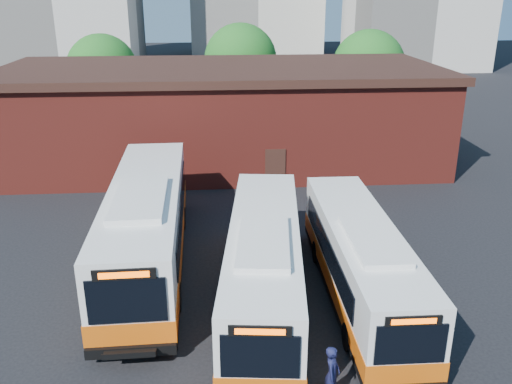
{
  "coord_description": "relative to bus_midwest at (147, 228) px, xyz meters",
  "views": [
    {
      "loc": [
        -0.43,
        -16.08,
        11.06
      ],
      "look_at": [
        1.27,
        6.2,
        2.7
      ],
      "focal_mm": 38.0,
      "sensor_mm": 36.0,
      "label": 1
    }
  ],
  "objects": [
    {
      "name": "tree_west",
      "position": [
        -6.59,
        27.09,
        2.93
      ],
      "size": [
        6.0,
        6.0,
        7.65
      ],
      "color": "#382314",
      "rests_on": "ground"
    },
    {
      "name": "ground",
      "position": [
        3.41,
        -4.91,
        -1.71
      ],
      "size": [
        220.0,
        220.0,
        0.0
      ],
      "primitive_type": "plane",
      "color": "black"
    },
    {
      "name": "bus_mideast",
      "position": [
        4.62,
        -3.4,
        -0.2
      ],
      "size": [
        3.8,
        12.38,
        3.33
      ],
      "rotation": [
        0.0,
        0.0,
        -0.11
      ],
      "color": "silver",
      "rests_on": "ground"
    },
    {
      "name": "bus_east",
      "position": [
        8.25,
        -3.31,
        -0.28
      ],
      "size": [
        2.56,
        11.66,
        3.16
      ],
      "rotation": [
        0.0,
        0.0,
        -0.01
      ],
      "color": "silver",
      "rests_on": "ground"
    },
    {
      "name": "tree_mid",
      "position": [
        5.41,
        29.09,
        3.37
      ],
      "size": [
        6.56,
        6.56,
        8.36
      ],
      "color": "#382314",
      "rests_on": "ground"
    },
    {
      "name": "bus_midwest",
      "position": [
        0.0,
        0.0,
        0.0
      ],
      "size": [
        3.2,
        13.93,
        3.77
      ],
      "rotation": [
        0.0,
        0.0,
        0.02
      ],
      "color": "silver",
      "rests_on": "ground"
    },
    {
      "name": "depot_building",
      "position": [
        3.41,
        15.09,
        1.55
      ],
      "size": [
        28.6,
        12.6,
        6.4
      ],
      "color": "maroon",
      "rests_on": "ground"
    },
    {
      "name": "transit_worker",
      "position": [
        6.07,
        -8.71,
        -0.82
      ],
      "size": [
        0.63,
        0.76,
        1.79
      ],
      "primitive_type": "imported",
      "rotation": [
        0.0,
        0.0,
        1.21
      ],
      "color": "#131536",
      "rests_on": "ground"
    },
    {
      "name": "tree_east",
      "position": [
        16.41,
        26.09,
        3.12
      ],
      "size": [
        6.24,
        6.24,
        7.96
      ],
      "color": "#382314",
      "rests_on": "ground"
    }
  ]
}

